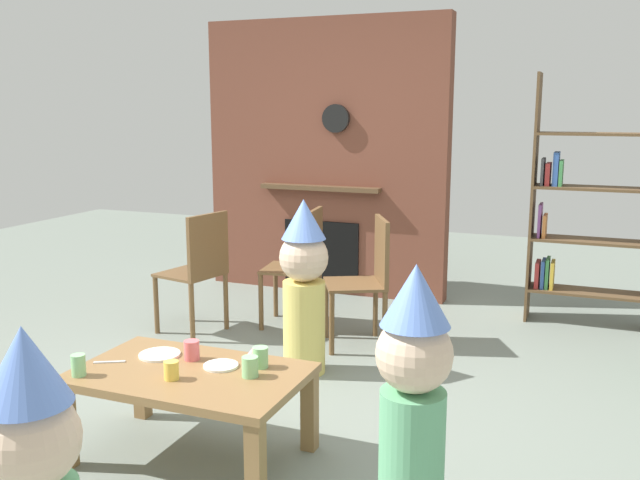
{
  "coord_description": "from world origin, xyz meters",
  "views": [
    {
      "loc": [
        1.57,
        -3.15,
        1.64
      ],
      "look_at": [
        0.15,
        0.4,
        0.91
      ],
      "focal_mm": 39.03,
      "sensor_mm": 36.0,
      "label": 1
    }
  ],
  "objects_px": {
    "paper_cup_near_right": "(250,367)",
    "dining_chair_right": "(368,274)",
    "paper_cup_far_right": "(78,365)",
    "birthday_cake_slice": "(253,353)",
    "dining_chair_middle": "(302,260)",
    "paper_plate_rear": "(160,355)",
    "dining_chair_left": "(199,266)",
    "bookshelf": "(584,211)",
    "paper_plate_front": "(221,366)",
    "coffee_table": "(190,385)",
    "paper_cup_near_left": "(171,370)",
    "paper_cup_center": "(260,357)",
    "paper_cup_far_left": "(192,350)",
    "child_by_the_chairs": "(304,283)",
    "child_in_pink": "(413,393)"
  },
  "relations": [
    {
      "from": "birthday_cake_slice",
      "to": "dining_chair_left",
      "type": "relative_size",
      "value": 0.11
    },
    {
      "from": "bookshelf",
      "to": "paper_cup_near_left",
      "type": "distance_m",
      "value": 3.48
    },
    {
      "from": "coffee_table",
      "to": "paper_cup_far_right",
      "type": "relative_size",
      "value": 10.52
    },
    {
      "from": "paper_cup_near_right",
      "to": "dining_chair_left",
      "type": "height_order",
      "value": "dining_chair_left"
    },
    {
      "from": "child_in_pink",
      "to": "child_by_the_chairs",
      "type": "distance_m",
      "value": 1.72
    },
    {
      "from": "paper_cup_far_left",
      "to": "birthday_cake_slice",
      "type": "bearing_deg",
      "value": 22.4
    },
    {
      "from": "paper_cup_near_right",
      "to": "paper_plate_front",
      "type": "xyz_separation_m",
      "value": [
        -0.19,
        0.06,
        -0.04
      ]
    },
    {
      "from": "paper_cup_far_right",
      "to": "birthday_cake_slice",
      "type": "relative_size",
      "value": 1.01
    },
    {
      "from": "paper_cup_near_right",
      "to": "paper_plate_rear",
      "type": "xyz_separation_m",
      "value": [
        -0.54,
        0.08,
        -0.04
      ]
    },
    {
      "from": "dining_chair_middle",
      "to": "dining_chair_right",
      "type": "distance_m",
      "value": 0.64
    },
    {
      "from": "dining_chair_middle",
      "to": "dining_chair_right",
      "type": "xyz_separation_m",
      "value": [
        0.59,
        -0.23,
        0.0
      ]
    },
    {
      "from": "bookshelf",
      "to": "dining_chair_left",
      "type": "relative_size",
      "value": 2.11
    },
    {
      "from": "paper_cup_near_right",
      "to": "dining_chair_right",
      "type": "relative_size",
      "value": 0.11
    },
    {
      "from": "bookshelf",
      "to": "paper_plate_front",
      "type": "distance_m",
      "value": 3.24
    },
    {
      "from": "paper_cup_near_left",
      "to": "paper_cup_far_right",
      "type": "distance_m",
      "value": 0.43
    },
    {
      "from": "paper_cup_near_left",
      "to": "birthday_cake_slice",
      "type": "height_order",
      "value": "paper_cup_near_left"
    },
    {
      "from": "child_by_the_chairs",
      "to": "dining_chair_middle",
      "type": "bearing_deg",
      "value": -153.06
    },
    {
      "from": "coffee_table",
      "to": "dining_chair_middle",
      "type": "xyz_separation_m",
      "value": [
        -0.32,
        2.07,
        0.14
      ]
    },
    {
      "from": "paper_cup_far_left",
      "to": "paper_cup_far_right",
      "type": "height_order",
      "value": "paper_cup_far_right"
    },
    {
      "from": "dining_chair_left",
      "to": "dining_chair_middle",
      "type": "bearing_deg",
      "value": -132.36
    },
    {
      "from": "dining_chair_right",
      "to": "paper_cup_near_right",
      "type": "bearing_deg",
      "value": 63.24
    },
    {
      "from": "child_by_the_chairs",
      "to": "birthday_cake_slice",
      "type": "bearing_deg",
      "value": 11.42
    },
    {
      "from": "bookshelf",
      "to": "paper_cup_near_left",
      "type": "height_order",
      "value": "bookshelf"
    },
    {
      "from": "coffee_table",
      "to": "dining_chair_right",
      "type": "relative_size",
      "value": 1.18
    },
    {
      "from": "paper_cup_far_left",
      "to": "child_by_the_chairs",
      "type": "distance_m",
      "value": 1.09
    },
    {
      "from": "paper_cup_far_left",
      "to": "birthday_cake_slice",
      "type": "relative_size",
      "value": 0.96
    },
    {
      "from": "dining_chair_middle",
      "to": "paper_cup_near_right",
      "type": "bearing_deg",
      "value": 99.0
    },
    {
      "from": "birthday_cake_slice",
      "to": "dining_chair_middle",
      "type": "relative_size",
      "value": 0.11
    },
    {
      "from": "paper_plate_rear",
      "to": "dining_chair_middle",
      "type": "height_order",
      "value": "dining_chair_middle"
    },
    {
      "from": "paper_plate_front",
      "to": "child_in_pink",
      "type": "distance_m",
      "value": 1.04
    },
    {
      "from": "paper_cup_center",
      "to": "paper_cup_far_right",
      "type": "distance_m",
      "value": 0.83
    },
    {
      "from": "coffee_table",
      "to": "paper_cup_far_right",
      "type": "distance_m",
      "value": 0.51
    },
    {
      "from": "birthday_cake_slice",
      "to": "child_by_the_chairs",
      "type": "height_order",
      "value": "child_by_the_chairs"
    },
    {
      "from": "coffee_table",
      "to": "paper_cup_near_right",
      "type": "bearing_deg",
      "value": 9.0
    },
    {
      "from": "bookshelf",
      "to": "paper_cup_near_right",
      "type": "xyz_separation_m",
      "value": [
        -1.33,
        -2.89,
        -0.39
      ]
    },
    {
      "from": "paper_plate_rear",
      "to": "dining_chair_middle",
      "type": "bearing_deg",
      "value": 92.01
    },
    {
      "from": "child_by_the_chairs",
      "to": "dining_chair_right",
      "type": "bearing_deg",
      "value": 164.72
    },
    {
      "from": "paper_cup_center",
      "to": "paper_cup_far_left",
      "type": "height_order",
      "value": "paper_cup_center"
    },
    {
      "from": "paper_cup_near_right",
      "to": "dining_chair_right",
      "type": "height_order",
      "value": "dining_chair_right"
    },
    {
      "from": "birthday_cake_slice",
      "to": "dining_chair_left",
      "type": "height_order",
      "value": "dining_chair_left"
    },
    {
      "from": "birthday_cake_slice",
      "to": "dining_chair_middle",
      "type": "bearing_deg",
      "value": 105.95
    },
    {
      "from": "dining_chair_middle",
      "to": "dining_chair_right",
      "type": "bearing_deg",
      "value": 150.94
    },
    {
      "from": "bookshelf",
      "to": "child_by_the_chairs",
      "type": "xyz_separation_m",
      "value": [
        -1.56,
        -1.72,
        -0.3
      ]
    },
    {
      "from": "paper_cup_near_left",
      "to": "paper_plate_rear",
      "type": "relative_size",
      "value": 0.42
    },
    {
      "from": "coffee_table",
      "to": "birthday_cake_slice",
      "type": "height_order",
      "value": "birthday_cake_slice"
    },
    {
      "from": "bookshelf",
      "to": "dining_chair_left",
      "type": "distance_m",
      "value": 2.9
    },
    {
      "from": "paper_plate_front",
      "to": "bookshelf",
      "type": "bearing_deg",
      "value": 61.82
    },
    {
      "from": "paper_cup_far_right",
      "to": "paper_plate_rear",
      "type": "xyz_separation_m",
      "value": [
        0.19,
        0.36,
        -0.04
      ]
    },
    {
      "from": "dining_chair_middle",
      "to": "child_in_pink",
      "type": "bearing_deg",
      "value": 114.68
    },
    {
      "from": "dining_chair_right",
      "to": "coffee_table",
      "type": "bearing_deg",
      "value": 54.14
    }
  ]
}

